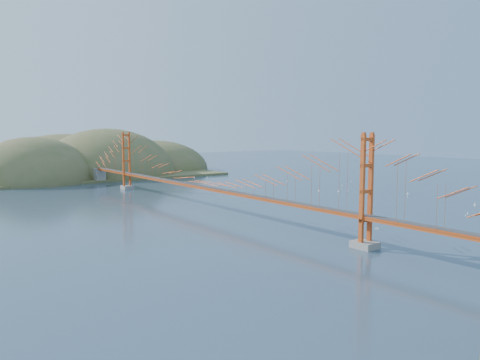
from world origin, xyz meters
TOP-DOWN VIEW (x-y plane):
  - ground at (0.00, 0.00)m, footprint 320.00×320.00m
  - bridge at (0.00, 0.18)m, footprint 2.20×94.40m
  - far_headlands at (2.21, 68.52)m, footprint 84.00×58.00m
  - sailboat_15 at (25.52, 39.74)m, footprint 0.57×0.57m
  - sailboat_4 at (29.41, 4.71)m, footprint 0.62×0.62m
  - sailboat_13 at (36.10, -22.90)m, footprint 0.65×0.65m
  - sailboat_3 at (18.19, 29.13)m, footprint 0.53×0.53m
  - sailboat_9 at (47.26, 11.58)m, footprint 0.60×0.60m
  - sailboat_17 at (46.44, 27.11)m, footprint 0.62×0.59m
  - sailboat_5 at (33.51, 0.94)m, footprint 0.57×0.57m
  - sailboat_6 at (26.38, -26.74)m, footprint 0.55×0.55m
  - sailboat_12 at (22.92, 41.80)m, footprint 0.55×0.47m
  - sailboat_7 at (35.35, 20.54)m, footprint 0.56×0.51m
  - sailboat_11 at (56.72, 12.60)m, footprint 0.57×0.57m
  - sailboat_16 at (13.87, 1.62)m, footprint 0.61×0.61m
  - sailboat_14 at (31.69, 1.59)m, footprint 0.62×0.62m
  - sailboat_8 at (38.63, 6.84)m, footprint 0.53×0.53m
  - sailboat_2 at (38.09, -9.40)m, footprint 0.51×0.45m
  - sailboat_extra_0 at (28.92, -6.47)m, footprint 0.55×0.54m
  - sailboat_extra_1 at (8.70, -24.91)m, footprint 0.47×0.52m

SIDE VIEW (x-z plane):
  - ground at x=0.00m, z-range 0.00..0.00m
  - far_headlands at x=2.21m, z-range -12.50..12.50m
  - sailboat_6 at x=26.38m, z-range -0.15..0.42m
  - sailboat_2 at x=38.09m, z-range -0.15..0.42m
  - sailboat_8 at x=38.63m, z-range -0.15..0.43m
  - sailboat_extra_1 at x=8.70m, z-range -0.15..0.43m
  - sailboat_3 at x=18.19m, z-range -0.16..0.44m
  - sailboat_15 at x=25.52m, z-range -0.16..0.45m
  - sailboat_11 at x=56.72m, z-range -0.17..0.45m
  - sailboat_extra_0 at x=28.92m, z-range -0.17..0.45m
  - sailboat_9 at x=47.26m, z-range -0.17..0.45m
  - sailboat_12 at x=22.92m, z-range -0.17..0.46m
  - sailboat_7 at x=35.35m, z-range -0.17..0.46m
  - sailboat_5 at x=33.51m, z-range -0.17..0.46m
  - sailboat_16 at x=13.87m, z-range -0.18..0.48m
  - sailboat_4 at x=29.41m, z-range -0.19..0.49m
  - sailboat_13 at x=36.10m, z-range -0.19..0.49m
  - sailboat_17 at x=46.44m, z-range -0.19..0.50m
  - sailboat_14 at x=31.69m, z-range -0.20..0.50m
  - bridge at x=0.00m, z-range 1.01..13.01m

